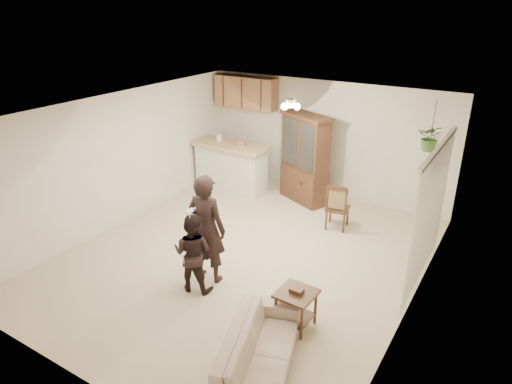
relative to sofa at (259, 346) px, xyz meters
The scene contains 23 objects.
floor 2.63m from the sofa, 127.07° to the left, with size 6.50×6.50×0.00m, color beige.
ceiling 3.36m from the sofa, 127.07° to the left, with size 5.50×6.50×0.02m, color silver.
wall_back 5.62m from the sofa, 106.41° to the left, with size 5.50×0.02×2.50m, color silver.
wall_front 2.15m from the sofa, 143.16° to the right, with size 5.50×0.02×2.50m, color silver.
wall_left 4.87m from the sofa, 154.33° to the left, with size 0.02×6.50×2.50m, color silver.
wall_right 2.55m from the sofa, 60.34° to the left, with size 0.02×6.50×2.50m, color silver.
breakfast_bar 5.59m from the sofa, 127.68° to the left, with size 1.60×0.55×1.00m, color silver.
bar_top 5.63m from the sofa, 127.68° to the left, with size 1.75×0.70×0.08m, color tan.
upper_cabinets 6.44m from the sofa, 123.98° to the left, with size 1.50×0.34×0.70m, color brown.
vertical_blinds 3.27m from the sofa, 69.00° to the left, with size 0.06×2.30×2.10m, color silver, non-canonical shape.
ceiling_fixture 4.09m from the sofa, 112.67° to the left, with size 0.36×0.36×0.20m, color beige, non-canonical shape.
hanging_plant 4.77m from the sofa, 80.71° to the left, with size 0.43×0.37×0.48m, color #295722.
plant_cord 4.88m from the sofa, 80.71° to the left, with size 0.01×0.01×0.65m, color black.
sofa is the anchor object (origin of this frame).
adult 2.17m from the sofa, 143.16° to the left, with size 0.66×0.43×1.80m, color black.
child 1.95m from the sofa, 151.46° to the left, with size 0.66×0.51×1.35m, color black.
china_hutch 5.10m from the sofa, 110.25° to the left, with size 1.28×0.92×1.89m.
side_table 0.95m from the sofa, 90.25° to the left, with size 0.50×0.50×0.59m.
chair_bar 6.18m from the sofa, 130.31° to the left, with size 0.55×0.55×1.02m.
chair_hutch_left 5.10m from the sofa, 110.08° to the left, with size 0.67×0.67×1.11m.
chair_hutch_right 3.96m from the sofa, 99.18° to the left, with size 0.46×0.46×0.91m.
controller_adult 2.09m from the sofa, 152.51° to the left, with size 0.05×0.15×0.05m, color white.
controller_child 1.79m from the sofa, 158.44° to the left, with size 0.03×0.11×0.03m, color white.
Camera 1 is at (3.70, -5.60, 4.03)m, focal length 32.00 mm.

